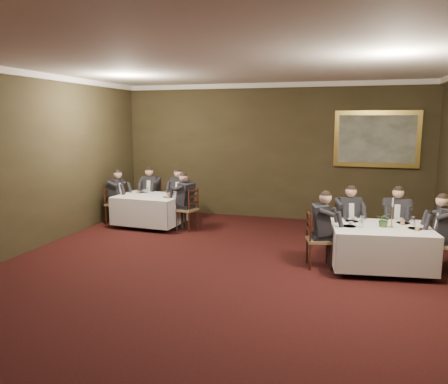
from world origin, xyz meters
The scene contains 27 objects.
ground centered at (0.00, 0.00, 0.00)m, with size 10.00×10.00×0.00m, color black.
ceiling centered at (0.00, 0.00, 3.50)m, with size 8.00×10.00×0.10m, color silver.
back_wall centered at (0.00, 5.00, 1.75)m, with size 8.00×0.10×3.50m, color #2E2A17.
crown_molding centered at (0.00, 0.00, 3.44)m, with size 8.00×10.00×0.12m.
table_main centered at (2.60, 1.46, 0.45)m, with size 1.82×1.48×0.67m.
table_second centered at (-2.60, 3.17, 0.45)m, with size 1.64×1.29×0.67m.
chair_main_backleft centered at (2.04, 2.24, 0.28)m, with size 0.57×0.55×1.00m.
diner_main_backleft centered at (2.04, 2.22, 0.51)m, with size 0.55×0.59×1.35m.
chair_main_backright centered at (2.92, 2.36, 0.28)m, with size 0.47×0.46×1.00m.
diner_main_backright centered at (2.92, 2.35, 0.51)m, with size 0.44×0.51×1.35m.
chair_main_endleft centered at (1.57, 1.31, 0.28)m, with size 0.52×0.53×1.00m.
diner_main_endleft centered at (1.58, 1.31, 0.51)m, with size 0.56×0.51×1.35m.
chair_main_endright centered at (3.64, 1.60, 0.28)m, with size 0.43×0.45×1.00m.
diner_main_endright centered at (3.62, 1.60, 0.51)m, with size 0.49×0.43×1.35m.
chair_sec_backleft centered at (-2.97, 4.00, 0.28)m, with size 0.45×0.43×1.00m.
diner_sec_backleft centered at (-2.97, 3.99, 0.51)m, with size 0.43×0.49×1.35m.
chair_sec_backright centered at (-2.13, 3.95, 0.28)m, with size 0.48×0.46×1.00m.
diner_sec_backright centered at (-2.13, 3.93, 0.51)m, with size 0.45×0.52×1.35m.
chair_sec_endright centered at (-1.61, 3.11, 0.28)m, with size 0.51×0.52×1.00m.
diner_sec_endright centered at (-1.62, 3.11, 0.51)m, with size 0.56×0.50×1.35m.
chair_sec_endleft centered at (-3.59, 3.23, 0.28)m, with size 0.43×0.45×1.00m.
diner_sec_endleft centered at (-3.58, 3.23, 0.51)m, with size 0.49×0.43×1.35m.
centerpiece centered at (2.64, 1.45, 0.90)m, with size 0.24×0.21×0.27m, color #2D5926.
candlestick centered at (2.76, 1.46, 0.96)m, with size 0.08×0.08×0.52m.
place_setting_table_main centered at (2.17, 1.77, 0.80)m, with size 0.33×0.31×0.14m.
place_setting_table_second centered at (-2.95, 3.55, 0.80)m, with size 0.33×0.31×0.14m.
painting centered at (2.60, 4.94, 2.11)m, with size 1.99×0.09×1.36m.
Camera 1 is at (2.09, -6.29, 2.57)m, focal length 35.00 mm.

